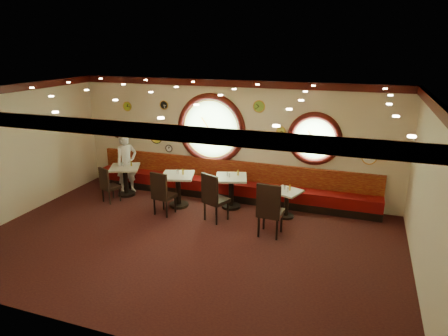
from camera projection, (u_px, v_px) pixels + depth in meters
floor at (188, 242)px, 8.63m from camera, size 9.00×6.00×0.00m
ceiling at (183, 93)px, 7.67m from camera, size 9.00×6.00×0.02m
wall_back at (232, 140)px, 10.85m from camera, size 9.00×0.02×3.20m
wall_front at (93, 235)px, 5.45m from camera, size 9.00×0.02×3.20m
wall_left at (15, 152)px, 9.58m from camera, size 0.02×6.00×3.20m
wall_right at (429, 199)px, 6.71m from camera, size 0.02×6.00×3.20m
molding_back at (232, 83)px, 10.35m from camera, size 9.00×0.10×0.18m
molding_front at (84, 126)px, 5.04m from camera, size 9.00×0.10×0.18m
molding_left at (6, 89)px, 9.12m from camera, size 0.10×6.00×0.18m
molding_right at (440, 110)px, 6.28m from camera, size 0.10×6.00×0.18m
banquette_base at (228, 195)px, 11.04m from camera, size 8.00×0.55×0.20m
banquette_seat at (228, 186)px, 10.97m from camera, size 8.00×0.55×0.30m
banquette_back at (231, 170)px, 11.05m from camera, size 8.00×0.10×0.55m
porthole_left_glass at (211, 129)px, 10.96m from camera, size 1.66×0.02×1.66m
porthole_left_frame at (211, 129)px, 10.94m from camera, size 1.98×0.18×1.98m
porthole_left_ring at (211, 129)px, 10.92m from camera, size 1.61×0.03×1.61m
porthole_right_glass at (314, 139)px, 10.08m from camera, size 1.10×0.02×1.10m
porthole_right_frame at (314, 139)px, 10.07m from camera, size 1.38×0.18×1.38m
porthole_right_ring at (314, 139)px, 10.04m from camera, size 1.09×0.03×1.09m
wall_clock_0 at (281, 131)px, 10.27m from camera, size 0.22×0.03×0.22m
wall_clock_1 at (164, 105)px, 11.19m from camera, size 0.24×0.03×0.24m
wall_clock_2 at (259, 106)px, 10.29m from camera, size 0.30×0.03×0.30m
wall_clock_3 at (118, 132)px, 11.97m from camera, size 0.32×0.03×0.32m
wall_clock_4 at (156, 137)px, 11.57m from camera, size 0.36×0.03×0.36m
wall_clock_5 at (127, 106)px, 11.61m from camera, size 0.26×0.03×0.26m
wall_clock_6 at (169, 148)px, 11.54m from camera, size 0.20×0.03×0.20m
wall_clock_7 at (369, 157)px, 9.72m from camera, size 0.34×0.03×0.34m
table_a at (125, 177)px, 11.14m from camera, size 1.01×1.01×0.84m
table_b at (178, 186)px, 10.37m from camera, size 0.99×0.99×0.87m
table_c at (231, 188)px, 10.28m from camera, size 0.97×0.97×0.85m
table_d at (287, 201)px, 9.74m from camera, size 0.80×0.80×0.69m
chair_a at (107, 183)px, 10.61m from camera, size 0.53×0.53×0.60m
chair_b at (162, 191)px, 9.80m from camera, size 0.54×0.54×0.69m
chair_c at (213, 194)px, 9.43m from camera, size 0.66×0.66×0.75m
chair_d at (270, 207)px, 8.66m from camera, size 0.55×0.55×0.78m
condiment_a_salt at (123, 164)px, 11.11m from camera, size 0.04×0.04×0.11m
condiment_b_salt at (177, 172)px, 10.33m from camera, size 0.04×0.04×0.11m
condiment_c_salt at (227, 174)px, 10.22m from camera, size 0.04×0.04×0.11m
condiment_d_salt at (285, 187)px, 9.74m from camera, size 0.04×0.04×0.10m
condiment_a_pepper at (123, 165)px, 11.03m from camera, size 0.03×0.03×0.10m
condiment_b_pepper at (178, 172)px, 10.28m from camera, size 0.04×0.04×0.11m
condiment_c_pepper at (229, 175)px, 10.12m from camera, size 0.03×0.03×0.09m
condiment_d_pepper at (288, 190)px, 9.56m from camera, size 0.04×0.04×0.11m
condiment_a_bottle at (131, 164)px, 11.08m from camera, size 0.04×0.04×0.14m
condiment_b_bottle at (183, 171)px, 10.25m from camera, size 0.05×0.05×0.16m
condiment_c_bottle at (238, 173)px, 10.24m from camera, size 0.05×0.05×0.15m
condiment_d_bottle at (290, 187)px, 9.66m from camera, size 0.05×0.05×0.15m
waiter at (127, 163)px, 11.26m from camera, size 0.68×0.75×1.72m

